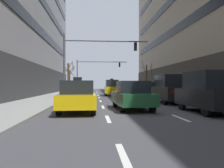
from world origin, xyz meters
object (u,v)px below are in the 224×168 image
object	(u,v)px
traffic_signal_0	(90,55)
taxi_driving_2	(112,88)
car_driving_1	(82,93)
car_parked_2	(170,89)
car_parked_3	(149,90)
taxi_driving_0	(78,97)
street_tree_1	(147,77)
street_tree_2	(68,77)
car_driving_3	(132,96)
street_tree_0	(70,80)
traffic_signal_1	(93,69)
car_parked_1	(208,92)

from	to	relation	value
traffic_signal_0	taxi_driving_2	bearing A→B (deg)	65.19
car_driving_1	car_parked_2	bearing A→B (deg)	-8.49
taxi_driving_2	car_parked_3	distance (m)	6.50
taxi_driving_0	car_parked_2	distance (m)	8.34
street_tree_1	taxi_driving_2	bearing A→B (deg)	-133.04
car_parked_3	street_tree_2	distance (m)	17.04
car_driving_3	street_tree_0	world-z (taller)	street_tree_0
car_driving_3	street_tree_0	size ratio (longest dim) A/B	1.01
taxi_driving_0	street_tree_0	size ratio (longest dim) A/B	1.00
car_parked_2	taxi_driving_0	bearing A→B (deg)	-143.07
street_tree_0	traffic_signal_0	bearing A→B (deg)	-76.87
street_tree_0	street_tree_2	world-z (taller)	street_tree_2
car_parked_3	traffic_signal_1	bearing A→B (deg)	107.76
car_driving_3	street_tree_1	distance (m)	23.25
car_parked_3	street_tree_2	bearing A→B (deg)	125.67
taxi_driving_0	car_parked_2	xyz separation A→B (m)	(6.66, 5.01, 0.27)
car_driving_1	traffic_signal_0	xyz separation A→B (m)	(0.55, 4.97, 3.65)
car_parked_1	street_tree_1	size ratio (longest dim) A/B	0.84
taxi_driving_2	traffic_signal_0	bearing A→B (deg)	-114.81
car_driving_1	car_parked_2	world-z (taller)	car_parked_2
car_driving_1	traffic_signal_1	world-z (taller)	traffic_signal_1
street_tree_2	car_parked_1	bearing A→B (deg)	-69.08
car_driving_3	street_tree_0	distance (m)	26.67
car_parked_3	street_tree_0	xyz separation A→B (m)	(-9.88, 15.56, 1.40)
car_parked_2	street_tree_1	size ratio (longest dim) A/B	0.86
car_parked_1	car_parked_2	size ratio (longest dim) A/B	0.98
taxi_driving_0	street_tree_2	bearing A→B (deg)	97.32
street_tree_0	street_tree_1	bearing A→B (deg)	-15.91
car_driving_3	street_tree_1	bearing A→B (deg)	74.46
taxi_driving_0	traffic_signal_1	size ratio (longest dim) A/B	0.48
taxi_driving_0	car_parked_1	bearing A→B (deg)	-6.80
taxi_driving_2	car_driving_3	distance (m)	15.79
taxi_driving_2	car_driving_3	world-z (taller)	taxi_driving_2
traffic_signal_1	street_tree_2	distance (m)	6.22
car_parked_2	street_tree_1	bearing A→B (deg)	81.93
traffic_signal_0	street_tree_0	bearing A→B (deg)	103.13
taxi_driving_0	car_parked_1	distance (m)	6.72
taxi_driving_0	car_driving_1	bearing A→B (deg)	90.65
car_driving_3	car_parked_2	world-z (taller)	car_parked_2
taxi_driving_0	street_tree_0	world-z (taller)	street_tree_0
car_driving_1	street_tree_1	world-z (taller)	street_tree_1
car_parked_3	traffic_signal_0	xyz separation A→B (m)	(-6.18, -0.30, 3.64)
car_driving_1	street_tree_0	xyz separation A→B (m)	(-3.15, 20.83, 1.41)
taxi_driving_0	street_tree_1	distance (m)	25.12
car_driving_3	taxi_driving_0	bearing A→B (deg)	-162.71
car_driving_1	traffic_signal_0	distance (m)	6.19
car_driving_1	street_tree_0	bearing A→B (deg)	98.60
car_parked_2	traffic_signal_0	xyz separation A→B (m)	(-6.18, 5.97, 3.36)
taxi_driving_2	car_parked_1	size ratio (longest dim) A/B	0.94
car_parked_1	car_parked_2	distance (m)	5.80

